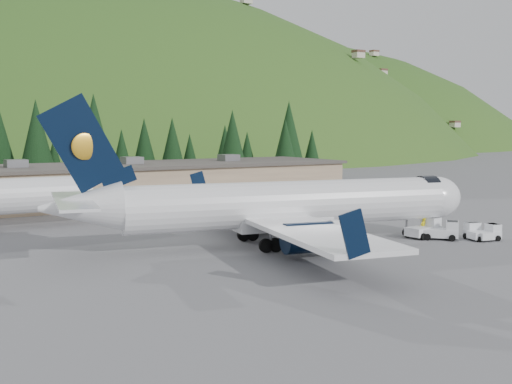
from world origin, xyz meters
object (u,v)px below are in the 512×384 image
(terminal_building, at_px, (96,184))
(ramp_worker, at_px, (423,227))
(baggage_tug_c, at_px, (477,232))
(baggage_tug_d, at_px, (443,231))
(airliner, at_px, (281,206))
(baggage_tug_a, at_px, (425,229))
(baggage_tug_b, at_px, (487,233))

(terminal_building, relative_size, ramp_worker, 39.19)
(baggage_tug_c, bearing_deg, baggage_tug_d, 70.47)
(airliner, relative_size, terminal_building, 0.53)
(ramp_worker, bearing_deg, baggage_tug_c, 127.60)
(baggage_tug_a, distance_m, baggage_tug_c, 4.47)
(baggage_tug_b, height_order, baggage_tug_c, baggage_tug_b)
(ramp_worker, bearing_deg, baggage_tug_b, 126.33)
(baggage_tug_b, height_order, baggage_tug_d, baggage_tug_d)
(baggage_tug_c, bearing_deg, baggage_tug_a, 54.71)
(baggage_tug_c, height_order, baggage_tug_d, baggage_tug_d)
(baggage_tug_a, height_order, ramp_worker, ramp_worker)
(baggage_tug_d, bearing_deg, terminal_building, 159.86)
(baggage_tug_c, relative_size, baggage_tug_d, 0.87)
(baggage_tug_b, xyz_separation_m, baggage_tug_d, (-3.01, 2.28, 0.10))
(baggage_tug_a, height_order, baggage_tug_c, baggage_tug_a)
(baggage_tug_c, bearing_deg, terminal_building, 36.37)
(terminal_building, bearing_deg, baggage_tug_a, -67.30)
(airliner, bearing_deg, baggage_tug_b, -12.60)
(baggage_tug_c, relative_size, ramp_worker, 1.62)
(baggage_tug_d, distance_m, ramp_worker, 2.05)
(airliner, distance_m, ramp_worker, 14.08)
(airliner, relative_size, baggage_tug_c, 12.81)
(airliner, xyz_separation_m, baggage_tug_d, (13.89, -5.40, -2.59))
(airliner, distance_m, baggage_tug_d, 15.13)
(baggage_tug_a, xyz_separation_m, terminal_building, (-17.35, 41.47, 1.83))
(airliner, distance_m, baggage_tug_a, 14.15)
(ramp_worker, bearing_deg, baggage_tug_d, 99.97)
(baggage_tug_a, distance_m, terminal_building, 44.99)
(terminal_building, xyz_separation_m, ramp_worker, (17.38, -41.18, -1.72))
(baggage_tug_a, distance_m, baggage_tug_d, 1.77)
(airliner, xyz_separation_m, baggage_tug_c, (16.45, -6.97, -2.69))
(baggage_tug_b, xyz_separation_m, baggage_tug_c, (-0.44, 0.71, -0.00))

